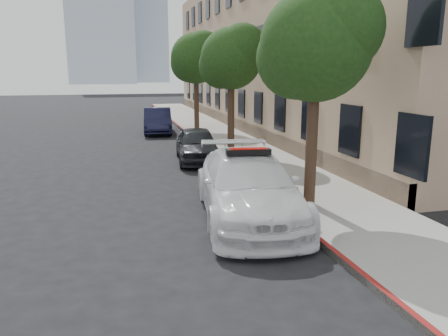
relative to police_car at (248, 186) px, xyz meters
name	(u,v)px	position (x,y,z in m)	size (l,w,h in m)	color
ground	(189,196)	(-1.10, 2.26, -0.82)	(120.00, 120.00, 0.00)	black
sidewalk	(224,139)	(2.50, 12.26, -0.75)	(3.20, 50.00, 0.15)	gray
curb_strip	(195,140)	(0.96, 12.26, -0.75)	(0.12, 50.00, 0.15)	maroon
building	(289,49)	(8.10, 17.26, 4.18)	(8.00, 36.00, 10.00)	tan
tower_right	(143,11)	(7.90, 137.26, 21.18)	(14.00, 14.00, 44.00)	#9EA8B7
tree_near	(317,44)	(1.83, 0.24, 3.45)	(2.92, 2.82, 5.62)	black
tree_mid	(232,58)	(1.83, 8.24, 3.34)	(2.77, 2.64, 5.43)	black
tree_far	(196,58)	(1.83, 16.24, 3.56)	(3.10, 3.00, 5.81)	black
police_car	(248,186)	(0.00, 0.00, 0.00)	(3.00, 5.89, 1.79)	white
parked_car_mid	(197,145)	(0.10, 7.26, -0.13)	(1.63, 4.06, 1.38)	black
parked_car_far	(158,121)	(-0.60, 16.07, -0.08)	(1.56, 4.47, 1.47)	black
fire_hydrant	(256,161)	(1.59, 4.17, -0.26)	(0.36, 0.32, 0.84)	silver
traffic_cone	(297,198)	(1.25, -0.19, -0.35)	(0.36, 0.36, 0.65)	black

